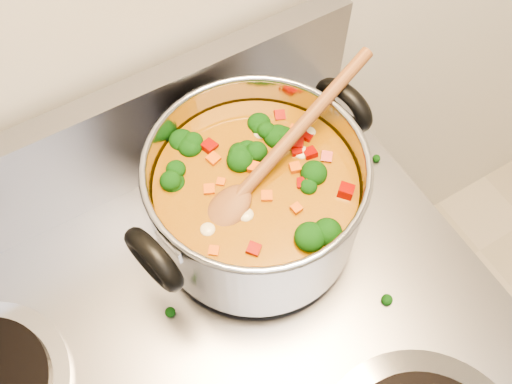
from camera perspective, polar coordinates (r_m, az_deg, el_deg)
stockpot at (r=0.63m, az=0.01°, el=-0.48°), size 0.30×0.24×0.14m
wooden_spoon at (r=0.60m, az=0.84°, el=2.43°), size 0.26×0.10×0.08m
cooktop_crumbs at (r=0.69m, az=1.52°, el=-5.36°), size 0.31×0.25×0.01m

